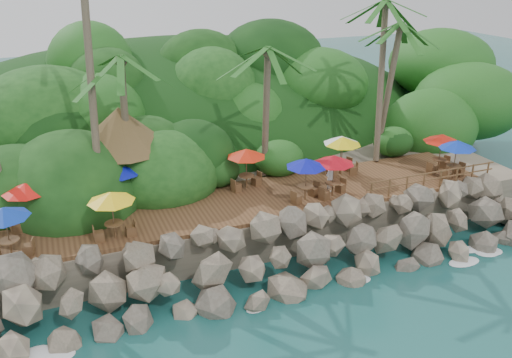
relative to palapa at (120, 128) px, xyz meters
name	(u,v)px	position (x,y,z in m)	size (l,w,h in m)	color
ground	(306,298)	(6.11, -9.64, -5.79)	(140.00, 140.00, 0.00)	#19514F
land_base	(202,158)	(6.11, 6.36, -4.74)	(32.00, 25.20, 2.10)	gray
jungle_hill	(177,140)	(6.11, 13.86, -5.79)	(44.80, 28.00, 15.40)	#143811
seawall	(288,254)	(6.11, -7.64, -4.64)	(29.00, 4.00, 2.30)	gray
terrace	(256,200)	(6.11, -3.64, -3.59)	(26.00, 5.00, 0.20)	brown
jungle_foliage	(207,177)	(6.11, 5.36, -5.79)	(44.00, 16.00, 12.00)	#143811
foam_line	(303,294)	(6.11, -9.34, -5.76)	(25.20, 0.80, 0.06)	white
palms	(220,0)	(5.27, -0.91, 6.22)	(27.94, 6.89, 15.33)	brown
palapa	(120,128)	(0.00, 0.00, 0.00)	(5.02, 5.02, 4.60)	brown
dining_clusters	(263,164)	(6.46, -3.72, -1.60)	(25.23, 5.27, 2.27)	brown
railing	(432,178)	(15.45, -5.99, -2.88)	(8.30, 0.10, 1.00)	brown
waiter	(330,179)	(10.02, -4.42, -2.67)	(0.60, 0.39, 1.64)	white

